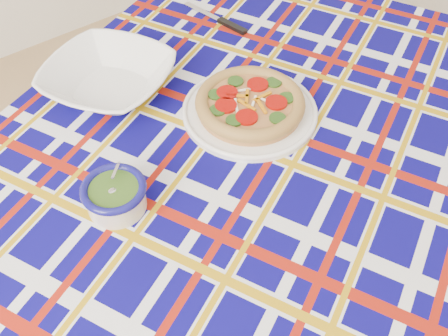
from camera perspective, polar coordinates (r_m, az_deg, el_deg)
dining_table at (r=1.11m, az=-0.96°, el=-2.34°), size 1.91×1.60×0.77m
tablecloth at (r=1.09m, az=-0.98°, el=-1.51°), size 1.95×1.65×0.11m
main_focaccia_plate at (r=1.14m, az=2.99°, el=7.37°), size 0.43×0.43×0.06m
pesto_bowl at (r=0.97m, az=-12.37°, el=-2.94°), size 0.15×0.15×0.07m
serving_bowl at (r=1.24m, az=-13.04°, el=9.94°), size 0.40×0.40×0.07m
table_knife at (r=1.51m, az=-2.28°, el=17.40°), size 0.06×0.25×0.01m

